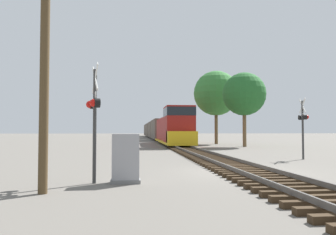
{
  "coord_description": "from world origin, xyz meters",
  "views": [
    {
      "loc": [
        -4.51,
        -13.28,
        1.71
      ],
      "look_at": [
        -2.42,
        7.24,
        2.55
      ],
      "focal_mm": 35.0,
      "sensor_mm": 36.0,
      "label": 1
    }
  ],
  "objects_px": {
    "crossing_signal_far": "(303,121)",
    "tree_far_right": "(244,94)",
    "relay_cabinet": "(126,159)",
    "utility_pole": "(45,7)",
    "crossing_signal_near": "(94,111)",
    "freight_train": "(156,130)",
    "tree_mid_background": "(216,93)"
  },
  "relations": [
    {
      "from": "tree_mid_background",
      "to": "crossing_signal_far",
      "type": "bearing_deg",
      "value": -91.15
    },
    {
      "from": "freight_train",
      "to": "utility_pole",
      "type": "bearing_deg",
      "value": -96.45
    },
    {
      "from": "crossing_signal_near",
      "to": "relay_cabinet",
      "type": "xyz_separation_m",
      "value": [
        1.04,
        -0.02,
        -1.57
      ]
    },
    {
      "from": "relay_cabinet",
      "to": "crossing_signal_far",
      "type": "bearing_deg",
      "value": 37.14
    },
    {
      "from": "crossing_signal_far",
      "to": "tree_mid_background",
      "type": "xyz_separation_m",
      "value": [
        0.46,
        22.93,
        4.33
      ]
    },
    {
      "from": "tree_mid_background",
      "to": "relay_cabinet",
      "type": "bearing_deg",
      "value": -109.4
    },
    {
      "from": "freight_train",
      "to": "tree_mid_background",
      "type": "distance_m",
      "value": 30.47
    },
    {
      "from": "crossing_signal_far",
      "to": "relay_cabinet",
      "type": "bearing_deg",
      "value": 133.68
    },
    {
      "from": "utility_pole",
      "to": "tree_mid_background",
      "type": "bearing_deg",
      "value": 68.08
    },
    {
      "from": "relay_cabinet",
      "to": "tree_mid_background",
      "type": "distance_m",
      "value": 33.16
    },
    {
      "from": "utility_pole",
      "to": "freight_train",
      "type": "bearing_deg",
      "value": 83.55
    },
    {
      "from": "freight_train",
      "to": "tree_mid_background",
      "type": "xyz_separation_m",
      "value": [
        6.04,
        -29.49,
        4.69
      ]
    },
    {
      "from": "freight_train",
      "to": "crossing_signal_near",
      "type": "height_order",
      "value": "freight_train"
    },
    {
      "from": "utility_pole",
      "to": "tree_far_right",
      "type": "distance_m",
      "value": 28.69
    },
    {
      "from": "crossing_signal_near",
      "to": "crossing_signal_far",
      "type": "xyz_separation_m",
      "value": [
        11.43,
        7.85,
        -0.09
      ]
    },
    {
      "from": "crossing_signal_near",
      "to": "utility_pole",
      "type": "xyz_separation_m",
      "value": [
        -1.16,
        -1.64,
        2.8
      ]
    },
    {
      "from": "tree_far_right",
      "to": "crossing_signal_far",
      "type": "bearing_deg",
      "value": -96.16
    },
    {
      "from": "crossing_signal_far",
      "to": "relay_cabinet",
      "type": "distance_m",
      "value": 13.11
    },
    {
      "from": "crossing_signal_near",
      "to": "tree_mid_background",
      "type": "relative_size",
      "value": 0.41
    },
    {
      "from": "relay_cabinet",
      "to": "crossing_signal_near",
      "type": "bearing_deg",
      "value": 179.17
    },
    {
      "from": "utility_pole",
      "to": "tree_far_right",
      "type": "xyz_separation_m",
      "value": [
        14.25,
        24.9,
        0.51
      ]
    },
    {
      "from": "crossing_signal_near",
      "to": "tree_mid_background",
      "type": "distance_m",
      "value": 33.26
    },
    {
      "from": "freight_train",
      "to": "tree_far_right",
      "type": "relative_size",
      "value": 10.31
    },
    {
      "from": "crossing_signal_near",
      "to": "relay_cabinet",
      "type": "height_order",
      "value": "crossing_signal_near"
    },
    {
      "from": "relay_cabinet",
      "to": "utility_pole",
      "type": "bearing_deg",
      "value": -143.55
    },
    {
      "from": "freight_train",
      "to": "tree_far_right",
      "type": "distance_m",
      "value": 37.89
    },
    {
      "from": "crossing_signal_far",
      "to": "tree_far_right",
      "type": "distance_m",
      "value": 15.87
    },
    {
      "from": "relay_cabinet",
      "to": "tree_mid_background",
      "type": "height_order",
      "value": "tree_mid_background"
    },
    {
      "from": "crossing_signal_near",
      "to": "crossing_signal_far",
      "type": "height_order",
      "value": "crossing_signal_near"
    },
    {
      "from": "relay_cabinet",
      "to": "utility_pole",
      "type": "distance_m",
      "value": 5.15
    },
    {
      "from": "relay_cabinet",
      "to": "utility_pole",
      "type": "xyz_separation_m",
      "value": [
        -2.2,
        -1.63,
        4.36
      ]
    },
    {
      "from": "crossing_signal_far",
      "to": "tree_far_right",
      "type": "height_order",
      "value": "tree_far_right"
    }
  ]
}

